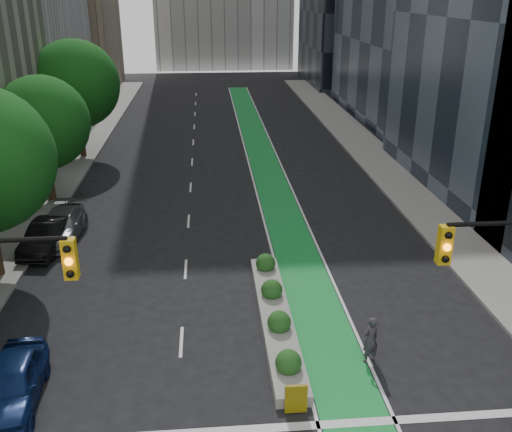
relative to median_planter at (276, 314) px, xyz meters
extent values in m
cube|color=gray|center=(-13.00, 17.96, -0.30)|extent=(3.60, 90.00, 0.15)
cube|color=gray|center=(10.60, 17.96, -0.30)|extent=(3.60, 90.00, 0.15)
cube|color=#1A923C|center=(1.80, 22.96, -0.37)|extent=(2.20, 70.00, 0.01)
cylinder|color=black|center=(-12.20, 14.96, 1.87)|extent=(0.44, 0.44, 4.48)
sphere|color=#104F14|center=(-12.20, 14.96, 4.59)|extent=(5.60, 5.60, 5.60)
cylinder|color=black|center=(-12.20, 24.96, 2.20)|extent=(0.44, 0.44, 5.15)
sphere|color=#104F14|center=(-12.20, 24.96, 5.33)|extent=(6.60, 6.60, 6.60)
cube|color=gold|center=(-5.90, -6.54, 5.88)|extent=(0.34, 0.28, 1.05)
sphere|color=orange|center=(-5.90, -6.70, 5.88)|extent=(0.20, 0.20, 0.20)
cube|color=gold|center=(3.50, -6.54, 5.88)|extent=(0.34, 0.28, 1.05)
sphere|color=orange|center=(3.50, -6.70, 5.88)|extent=(0.20, 0.20, 0.20)
cube|color=gray|center=(0.00, -0.04, -0.17)|extent=(1.20, 10.00, 0.40)
cube|color=yellow|center=(0.00, -5.24, 0.18)|extent=(0.70, 0.12, 1.00)
sphere|color=#194C19|center=(0.00, -3.54, 0.28)|extent=(0.90, 0.90, 0.90)
sphere|color=#194C19|center=(0.00, -1.04, 0.28)|extent=(0.90, 0.90, 0.90)
sphere|color=#194C19|center=(0.00, 1.46, 0.28)|extent=(0.90, 0.90, 0.90)
sphere|color=#194C19|center=(0.00, 3.96, 0.28)|extent=(0.90, 0.90, 0.90)
imported|color=#342F38|center=(3.00, -2.83, 0.54)|extent=(0.78, 0.66, 1.82)
imported|color=#0C1D4C|center=(-8.89, -3.97, 0.37)|extent=(2.03, 4.46, 1.48)
imported|color=black|center=(-10.70, 7.81, 0.37)|extent=(2.09, 4.64, 1.48)
imported|color=slate|center=(-10.32, 9.13, 0.35)|extent=(2.10, 5.03, 1.45)
camera|label=1|loc=(-2.48, -19.35, 11.99)|focal=40.00mm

